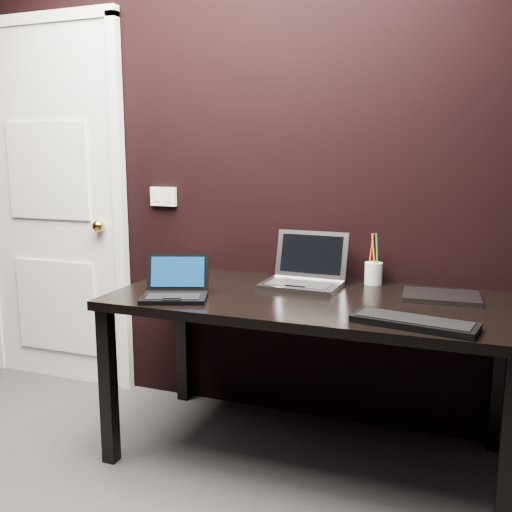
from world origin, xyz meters
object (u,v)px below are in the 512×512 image
(silver_laptop, at_px, (304,276))
(pen_cup, at_px, (373,272))
(closed_laptop, at_px, (441,297))
(mobile_phone, at_px, (172,271))
(ext_keyboard, at_px, (414,322))
(desk, at_px, (309,314))
(netbook, at_px, (175,290))
(door, at_px, (53,206))
(desk_phone, at_px, (185,266))

(silver_laptop, distance_m, pen_cup, 0.33)
(closed_laptop, bearing_deg, mobile_phone, -178.01)
(ext_keyboard, bearing_deg, pen_cup, 111.42)
(silver_laptop, bearing_deg, desk, -67.92)
(silver_laptop, xyz_separation_m, mobile_phone, (-0.65, -0.07, -0.01))
(netbook, bearing_deg, door, 152.02)
(door, relative_size, desk_phone, 10.00)
(door, bearing_deg, pen_cup, -1.07)
(netbook, height_order, silver_laptop, silver_laptop)
(closed_laptop, bearing_deg, pen_cup, 149.94)
(ext_keyboard, xyz_separation_m, desk_phone, (-1.19, 0.53, 0.02))
(desk, xyz_separation_m, ext_keyboard, (0.46, -0.28, 0.09))
(desk, bearing_deg, mobile_phone, 171.17)
(desk, distance_m, pen_cup, 0.43)
(silver_laptop, bearing_deg, door, 173.13)
(door, distance_m, ext_keyboard, 2.23)
(door, bearing_deg, desk_phone, -7.68)
(mobile_phone, bearing_deg, pen_cup, 13.43)
(closed_laptop, bearing_deg, netbook, -160.56)
(netbook, height_order, desk_phone, netbook)
(desk, distance_m, closed_laptop, 0.57)
(desk, height_order, netbook, netbook)
(door, xyz_separation_m, netbook, (1.12, -0.59, -0.27))
(netbook, bearing_deg, silver_laptop, 41.67)
(netbook, relative_size, desk_phone, 1.57)
(desk, height_order, mobile_phone, mobile_phone)
(silver_laptop, bearing_deg, pen_cup, 27.62)
(desk, xyz_separation_m, mobile_phone, (-0.73, 0.11, 0.12))
(door, distance_m, desk, 1.73)
(door, relative_size, pen_cup, 8.83)
(netbook, distance_m, ext_keyboard, 1.00)
(door, xyz_separation_m, desk_phone, (0.92, -0.12, -0.27))
(desk, height_order, desk_phone, desk_phone)
(silver_laptop, xyz_separation_m, pen_cup, (0.30, 0.15, 0.01))
(silver_laptop, relative_size, closed_laptop, 1.10)
(desk_phone, bearing_deg, mobile_phone, -90.27)
(silver_laptop, bearing_deg, closed_laptop, -2.64)
(desk, relative_size, ext_keyboard, 3.71)
(door, relative_size, ext_keyboard, 4.66)
(desk, distance_m, netbook, 0.58)
(silver_laptop, relative_size, pen_cup, 1.49)
(door, xyz_separation_m, silver_laptop, (1.57, -0.19, -0.26))
(mobile_phone, bearing_deg, silver_laptop, 6.30)
(door, height_order, pen_cup, door)
(desk, bearing_deg, door, 167.18)
(door, height_order, netbook, door)
(desk, height_order, ext_keyboard, ext_keyboard)
(door, height_order, silver_laptop, door)
(closed_laptop, height_order, pen_cup, pen_cup)
(pen_cup, bearing_deg, closed_laptop, -30.06)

